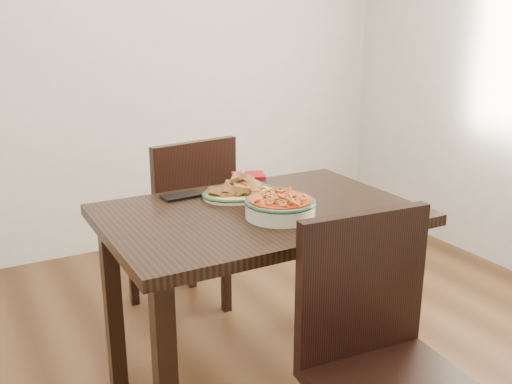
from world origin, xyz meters
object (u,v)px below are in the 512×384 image
chair_far (185,219)px  fish_plate (240,185)px  noodle_bowl (280,205)px  dining_table (259,238)px  chair_near (381,354)px  smartphone (181,196)px

chair_far → fish_plate: size_ratio=3.02×
chair_far → noodle_bowl: size_ratio=3.54×
dining_table → chair_near: (0.04, -0.64, -0.14)m
chair_near → fish_plate: (-0.03, 0.81, 0.30)m
smartphone → noodle_bowl: bearing=-63.6°
dining_table → noodle_bowl: 0.19m
chair_near → fish_plate: bearing=96.4°
noodle_bowl → smartphone: size_ratio=1.75×
fish_plate → smartphone: fish_plate is taller
dining_table → fish_plate: fish_plate is taller
fish_plate → smartphone: 0.23m
fish_plate → dining_table: bearing=-94.3°
fish_plate → smartphone: bearing=154.6°
dining_table → noodle_bowl: size_ratio=4.38×
dining_table → smartphone: smartphone is taller
chair_far → chair_near: (0.06, -1.33, 0.00)m
chair_near → fish_plate: chair_near is taller
chair_far → chair_near: size_ratio=1.00×
dining_table → chair_near: size_ratio=1.24×
chair_near → smartphone: (-0.23, 0.91, 0.26)m
noodle_bowl → chair_near: bearing=-88.2°
noodle_bowl → chair_far: bearing=92.8°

